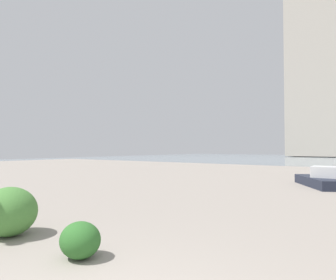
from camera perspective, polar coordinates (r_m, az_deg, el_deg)
building_slab at (r=72.35m, az=29.66°, el=12.38°), size 16.10×14.66×39.83m
shrub_low at (r=6.08m, az=-28.80°, el=-12.22°), size 1.03×0.93×0.88m
shrub_round at (r=4.56m, az=-16.90°, el=-18.34°), size 0.61×0.55×0.52m
boat at (r=13.72m, az=28.82°, el=-7.16°), size 2.90×3.44×0.95m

